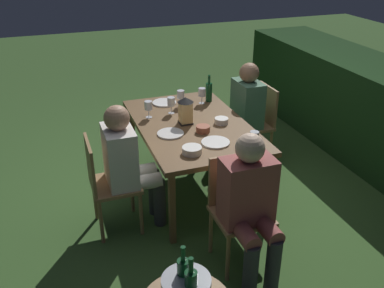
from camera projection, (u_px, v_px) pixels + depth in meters
ground_plane at (192, 188)px, 4.41m from camera, size 16.00×16.00×0.00m
dining_table at (192, 129)px, 4.11m from camera, size 1.62×1.01×0.73m
chair_side_right_a at (257, 120)px, 4.77m from camera, size 0.42×0.40×0.87m
person_in_green at (242, 110)px, 4.64m from camera, size 0.38×0.47×1.15m
chair_head_far at (238, 205)px, 3.30m from camera, size 0.40×0.42×0.87m
person_in_rust at (251, 202)px, 3.07m from camera, size 0.48×0.38×1.15m
chair_side_left_b at (106, 181)px, 3.62m from camera, size 0.42×0.40×0.87m
person_in_cream at (128, 161)px, 3.61m from camera, size 0.38×0.47×1.15m
lantern_centerpiece at (185, 109)px, 4.02m from camera, size 0.15×0.15×0.27m
green_bottle_on_table at (209, 92)px, 4.56m from camera, size 0.07×0.07×0.29m
wine_glass_a at (148, 106)px, 4.16m from camera, size 0.08×0.08×0.17m
wine_glass_b at (171, 102)px, 4.26m from camera, size 0.08×0.08×0.17m
wine_glass_c at (181, 95)px, 4.44m from camera, size 0.08×0.08×0.17m
wine_glass_d at (254, 137)px, 3.54m from camera, size 0.08×0.08×0.17m
wine_glass_e at (202, 93)px, 4.50m from camera, size 0.08×0.08×0.17m
plate_a at (164, 103)px, 4.55m from camera, size 0.25×0.25×0.01m
plate_b at (216, 142)px, 3.70m from camera, size 0.25×0.25×0.01m
plate_c at (170, 134)px, 3.86m from camera, size 0.24×0.24×0.01m
bowl_olives at (221, 121)px, 4.07m from camera, size 0.13×0.13×0.06m
bowl_bread at (192, 150)px, 3.53m from camera, size 0.17×0.17×0.06m
bowl_salad at (203, 129)px, 3.90m from camera, size 0.13×0.13×0.06m
hedge_backdrop at (376, 113)px, 4.83m from camera, size 4.45×0.86×1.06m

